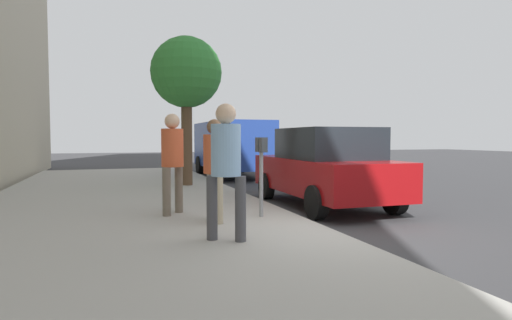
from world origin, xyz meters
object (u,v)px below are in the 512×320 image
(parking_meter, at_px, (261,160))
(street_tree, at_px, (186,74))
(pedestrian_bystander, at_px, (226,159))
(parking_officer, at_px, (172,154))
(parked_sedan_near, at_px, (325,167))
(pedestrian_at_meter, at_px, (215,162))
(parked_van_far, at_px, (231,145))

(parking_meter, xyz_separation_m, street_tree, (5.47, 0.40, 2.26))
(street_tree, bearing_deg, pedestrian_bystander, 174.73)
(pedestrian_bystander, bearing_deg, parking_officer, 42.77)
(parking_meter, distance_m, parked_sedan_near, 2.53)
(pedestrian_at_meter, xyz_separation_m, pedestrian_bystander, (-1.32, 0.15, 0.12))
(pedestrian_bystander, height_order, street_tree, street_tree)
(pedestrian_bystander, bearing_deg, street_tree, 27.09)
(parking_meter, xyz_separation_m, parking_officer, (0.75, 1.46, 0.08))
(pedestrian_bystander, height_order, parking_officer, pedestrian_bystander)
(parking_officer, xyz_separation_m, parked_sedan_near, (0.72, -3.50, -0.35))
(pedestrian_bystander, bearing_deg, parked_van_far, 16.47)
(parking_officer, height_order, parked_sedan_near, parking_officer)
(pedestrian_at_meter, bearing_deg, parking_meter, 6.55)
(parked_sedan_near, bearing_deg, pedestrian_at_meter, 119.44)
(parked_sedan_near, bearing_deg, pedestrian_bystander, 133.94)
(parking_meter, bearing_deg, street_tree, 4.19)
(pedestrian_at_meter, height_order, parked_sedan_near, pedestrian_at_meter)
(parking_meter, height_order, parking_officer, parking_officer)
(parked_van_far, bearing_deg, parked_sedan_near, 179.99)
(parked_van_far, height_order, street_tree, street_tree)
(parking_meter, relative_size, street_tree, 0.32)
(pedestrian_at_meter, xyz_separation_m, parked_sedan_near, (1.65, -2.93, -0.26))
(pedestrian_at_meter, distance_m, street_tree, 6.12)
(pedestrian_at_meter, relative_size, parked_sedan_near, 0.39)
(pedestrian_at_meter, height_order, parking_officer, parking_officer)
(parking_meter, height_order, street_tree, street_tree)
(parking_meter, relative_size, pedestrian_at_meter, 0.82)
(parked_sedan_near, xyz_separation_m, parked_van_far, (7.87, -0.00, 0.36))
(parked_sedan_near, relative_size, street_tree, 1.01)
(pedestrian_bystander, bearing_deg, pedestrian_at_meter, 25.76)
(parking_meter, xyz_separation_m, pedestrian_at_meter, (-0.19, 0.89, -0.02))
(pedestrian_bystander, relative_size, street_tree, 0.43)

